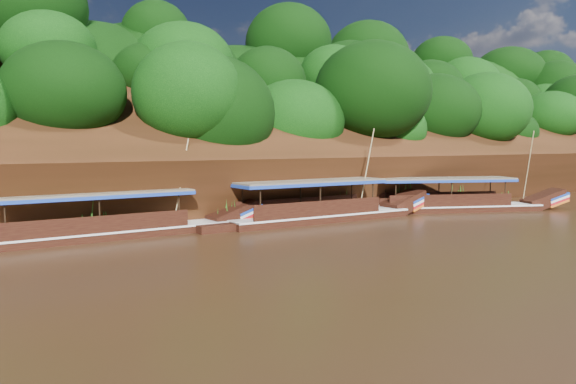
% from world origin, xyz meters
% --- Properties ---
extents(ground, '(160.00, 160.00, 0.00)m').
position_xyz_m(ground, '(0.00, 0.00, 0.00)').
color(ground, black).
rests_on(ground, ground).
extents(riverbank, '(120.00, 30.06, 19.40)m').
position_xyz_m(riverbank, '(-0.01, 22.73, 1.89)').
color(riverbank, black).
rests_on(riverbank, ground).
extents(boat_0, '(13.69, 7.45, 5.88)m').
position_xyz_m(boat_0, '(10.11, 6.12, 0.52)').
color(boat_0, black).
rests_on(boat_0, ground).
extents(boat_1, '(14.37, 2.85, 5.97)m').
position_xyz_m(boat_1, '(-0.41, 7.69, 0.56)').
color(boat_1, black).
rests_on(boat_1, ground).
extents(boat_2, '(14.49, 2.41, 5.30)m').
position_xyz_m(boat_2, '(-12.49, 8.91, 0.51)').
color(boat_2, black).
rests_on(boat_2, ground).
extents(reeds, '(48.52, 2.50, 2.28)m').
position_xyz_m(reeds, '(-3.17, 9.44, 0.95)').
color(reeds, '#2B6318').
rests_on(reeds, ground).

